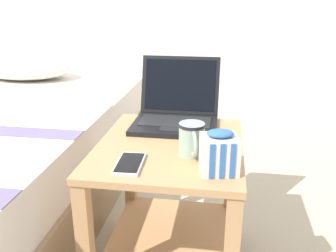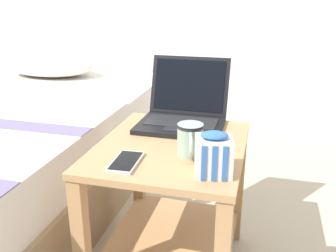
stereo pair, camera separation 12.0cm
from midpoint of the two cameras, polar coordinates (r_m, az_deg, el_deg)
bedside_table at (r=1.36m, az=3.08°, el=-10.19°), size 0.49×0.59×0.52m
laptop at (r=1.45m, az=4.73°, el=2.14°), size 0.32×0.32×0.24m
mug_front_left at (r=1.16m, az=6.36°, el=-2.01°), size 0.08×0.13×0.10m
snack_bag at (r=1.06m, az=10.20°, el=-4.42°), size 0.12×0.11×0.13m
cell_phone at (r=1.13m, az=-3.40°, el=-5.54°), size 0.08×0.15×0.01m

